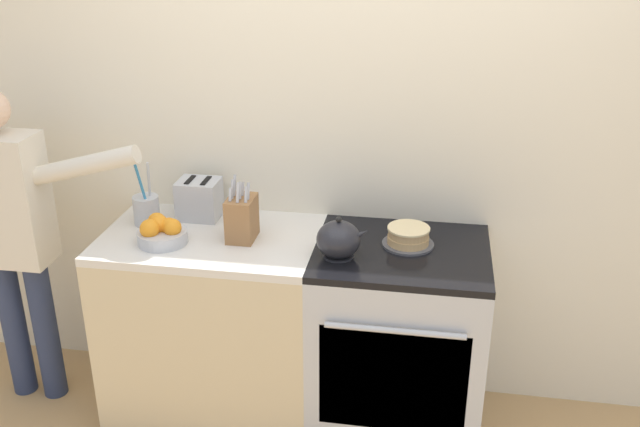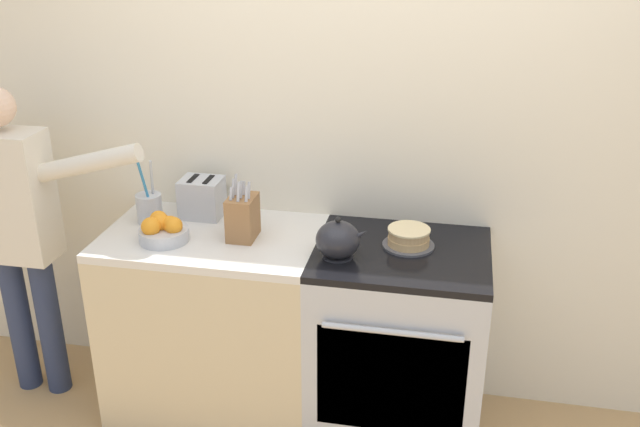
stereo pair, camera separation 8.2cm
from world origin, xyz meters
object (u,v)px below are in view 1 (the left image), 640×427
at_px(stove_range, 397,341).
at_px(tea_kettle, 339,240).
at_px(fruit_bowl, 162,231).
at_px(layer_cake, 408,237).
at_px(toaster, 199,199).
at_px(utensil_crock, 146,209).
at_px(knife_block, 242,218).
at_px(person_baker, 12,226).

distance_m(stove_range, tea_kettle, 0.59).
relative_size(stove_range, fruit_bowl, 4.24).
height_order(layer_cake, toaster, toaster).
bearing_deg(layer_cake, utensil_crock, 178.51).
bearing_deg(knife_block, person_baker, -177.73).
distance_m(tea_kettle, knife_block, 0.44).
bearing_deg(stove_range, tea_kettle, -157.05).
height_order(knife_block, person_baker, person_baker).
bearing_deg(knife_block, stove_range, 0.30).
bearing_deg(layer_cake, knife_block, -175.83).
bearing_deg(tea_kettle, utensil_crock, 168.36).
xyz_separation_m(knife_block, person_baker, (-1.04, -0.04, -0.10)).
height_order(stove_range, utensil_crock, utensil_crock).
relative_size(utensil_crock, fruit_bowl, 1.55).
bearing_deg(fruit_bowl, toaster, 75.48).
height_order(stove_range, person_baker, person_baker).
bearing_deg(knife_block, layer_cake, 4.17).
bearing_deg(knife_block, fruit_bowl, -163.86).
bearing_deg(layer_cake, tea_kettle, -150.51).
bearing_deg(toaster, layer_cake, -8.32).
distance_m(stove_range, person_baker, 1.78).
relative_size(fruit_bowl, toaster, 1.05).
xyz_separation_m(layer_cake, knife_block, (-0.70, -0.05, 0.06)).
bearing_deg(tea_kettle, layer_cake, 29.49).
bearing_deg(person_baker, knife_block, 13.98).
height_order(knife_block, toaster, knife_block).
height_order(layer_cake, tea_kettle, tea_kettle).
bearing_deg(person_baker, toaster, 27.95).
xyz_separation_m(stove_range, fruit_bowl, (-1.00, -0.10, 0.50)).
relative_size(layer_cake, tea_kettle, 0.99).
height_order(tea_kettle, utensil_crock, utensil_crock).
bearing_deg(layer_cake, fruit_bowl, -171.96).
distance_m(knife_block, fruit_bowl, 0.34).
distance_m(layer_cake, toaster, 0.96).
bearing_deg(stove_range, person_baker, -178.51).
bearing_deg(person_baker, fruit_bowl, 7.57).
relative_size(layer_cake, person_baker, 0.14).
bearing_deg(fruit_bowl, knife_block, 16.14).
bearing_deg(toaster, tea_kettle, -23.25).
bearing_deg(stove_range, layer_cake, 65.77).
distance_m(tea_kettle, person_baker, 1.47).
bearing_deg(stove_range, knife_block, -179.70).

